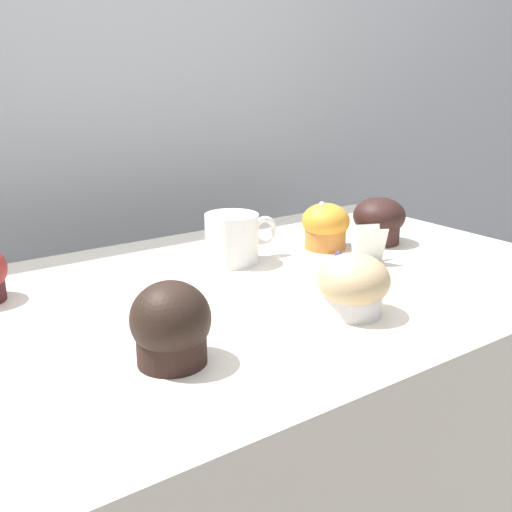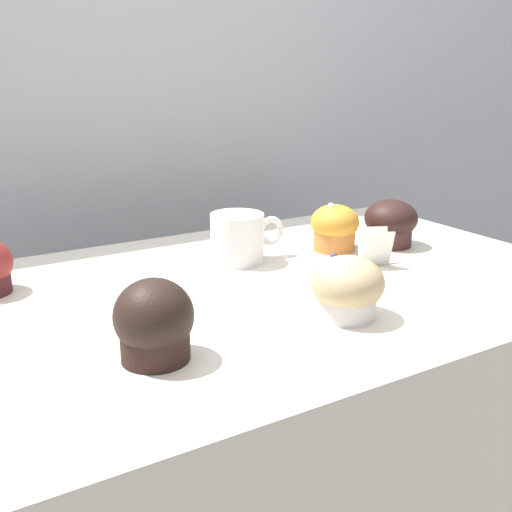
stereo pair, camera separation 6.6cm
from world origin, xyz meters
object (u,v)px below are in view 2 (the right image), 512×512
(muffin_back_right, at_px, (391,223))
(muffin_front_right, at_px, (335,227))
(coffee_cup, at_px, (239,237))
(muffin_front_center, at_px, (347,288))
(muffin_front_left, at_px, (154,323))

(muffin_back_right, height_order, muffin_front_right, muffin_front_right)
(coffee_cup, bearing_deg, muffin_front_center, -88.84)
(muffin_back_right, bearing_deg, muffin_front_right, 164.80)
(muffin_front_left, distance_m, coffee_cup, 0.36)
(muffin_front_right, bearing_deg, coffee_cup, 171.58)
(muffin_front_left, height_order, coffee_cup, muffin_front_left)
(muffin_front_left, xyz_separation_m, muffin_front_right, (0.43, 0.23, -0.00))
(coffee_cup, bearing_deg, muffin_back_right, -10.97)
(muffin_front_center, bearing_deg, muffin_back_right, 38.36)
(muffin_front_right, xyz_separation_m, coffee_cup, (-0.18, 0.03, 0.00))
(muffin_front_center, bearing_deg, muffin_front_left, 176.80)
(muffin_front_center, height_order, muffin_back_right, muffin_back_right)
(muffin_back_right, bearing_deg, muffin_front_center, -141.64)
(muffin_front_center, bearing_deg, coffee_cup, 91.16)
(muffin_front_left, xyz_separation_m, coffee_cup, (0.25, 0.26, -0.00))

